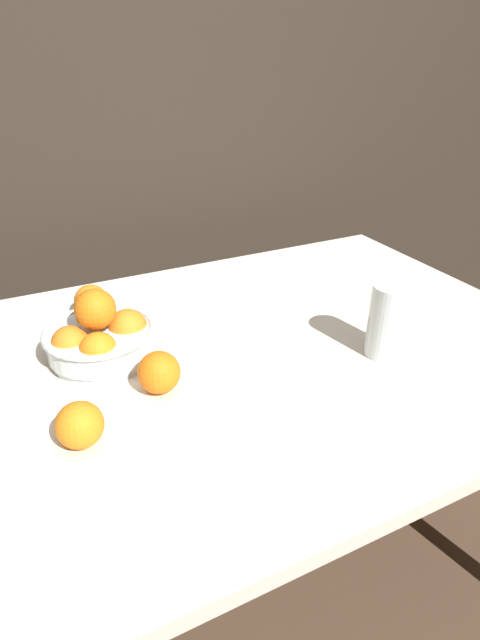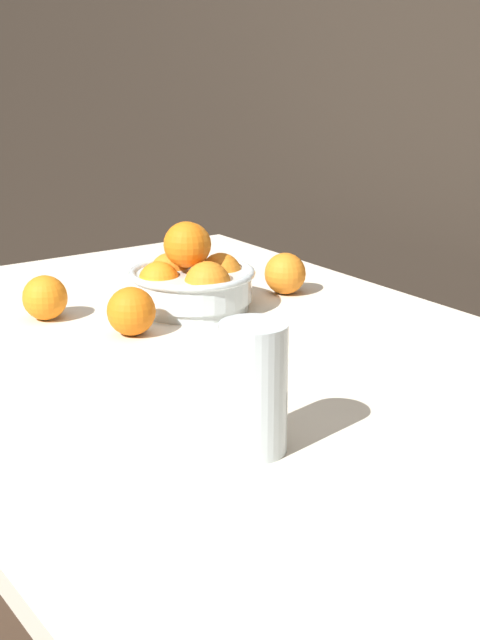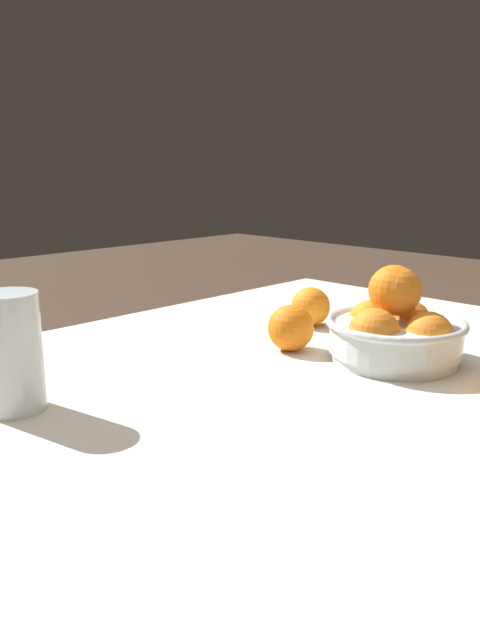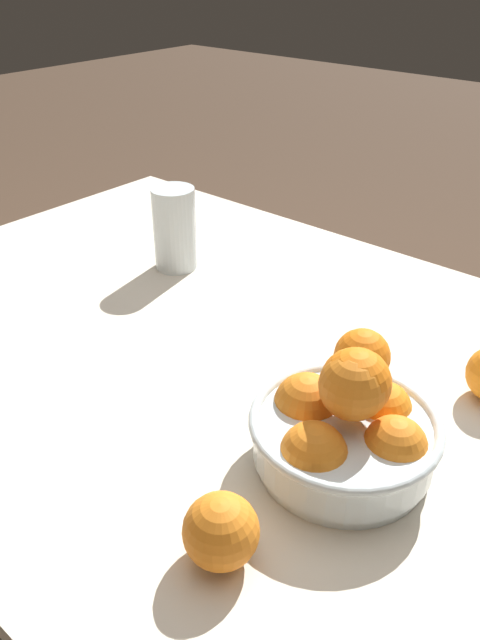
% 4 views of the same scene
% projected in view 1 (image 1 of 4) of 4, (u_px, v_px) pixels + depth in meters
% --- Properties ---
extents(ground_plane, '(12.00, 12.00, 0.00)m').
position_uv_depth(ground_plane, '(230.00, 577.00, 1.34)').
color(ground_plane, '#4C3828').
extents(back_wall, '(8.00, 0.05, 2.60)m').
position_uv_depth(back_wall, '(104.00, 27.00, 1.31)').
color(back_wall, '#2D261E').
rests_on(back_wall, ground_plane).
extents(dining_table, '(1.39, 0.91, 0.72)m').
position_uv_depth(dining_table, '(228.00, 381.00, 1.03)').
color(dining_table, beige).
rests_on(dining_table, ground_plane).
extents(fruit_bowl, '(0.21, 0.21, 0.15)m').
position_uv_depth(fruit_bowl, '(100.00, 334.00, 0.96)').
color(fruit_bowl, silver).
rests_on(fruit_bowl, dining_table).
extents(juice_glass, '(0.08, 0.08, 0.15)m').
position_uv_depth(juice_glass, '(388.00, 324.00, 0.96)').
color(juice_glass, '#F4A314').
rests_on(juice_glass, dining_table).
extents(orange_loose_near_bowl, '(0.07, 0.07, 0.07)m').
position_uv_depth(orange_loose_near_bowl, '(91.00, 301.00, 1.12)').
color(orange_loose_near_bowl, orange).
rests_on(orange_loose_near_bowl, dining_table).
extents(orange_loose_front, '(0.08, 0.08, 0.08)m').
position_uv_depth(orange_loose_front, '(159.00, 372.00, 0.87)').
color(orange_loose_front, orange).
rests_on(orange_loose_front, dining_table).
extents(orange_loose_aside, '(0.07, 0.07, 0.07)m').
position_uv_depth(orange_loose_aside, '(80.00, 425.00, 0.75)').
color(orange_loose_aside, orange).
rests_on(orange_loose_aside, dining_table).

